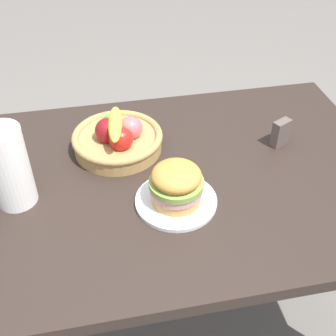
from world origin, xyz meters
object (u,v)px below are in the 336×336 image
Objects in this scene: sandwich at (176,184)px; paper_towel_roll at (9,167)px; fruit_basket at (118,138)px; napkin_holder at (281,133)px; plate at (176,201)px.

sandwich is 0.45m from paper_towel_roll.
fruit_basket is 3.22× the size of napkin_holder.
napkin_holder is (0.82, 0.11, -0.07)m from paper_towel_roll.
sandwich is 1.67× the size of napkin_holder.
sandwich is 0.31m from fruit_basket.
paper_towel_roll reaches higher than fruit_basket.
plate is 0.96× the size of paper_towel_roll.
sandwich is at bearing -64.59° from fruit_basket.
paper_towel_roll is at bearing -149.44° from fruit_basket.
paper_towel_roll is 2.67× the size of napkin_holder.
sandwich is at bearing -12.62° from paper_towel_roll.
fruit_basket is at bearing 145.47° from napkin_holder.
plate is at bearing -178.87° from napkin_holder.
fruit_basket is at bearing 30.56° from paper_towel_roll.
napkin_holder is (0.39, 0.20, 0.04)m from plate.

